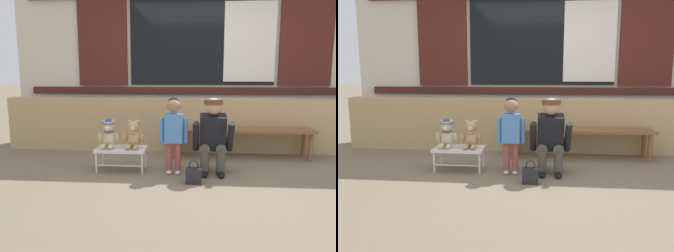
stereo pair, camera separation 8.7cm
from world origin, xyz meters
The scene contains 10 objects.
ground_plane centered at (0.00, 0.00, 0.00)m, with size 60.00×60.00×0.00m, color #756651.
brick_low_wall centered at (0.00, 1.43, 0.42)m, with size 6.29×0.25×0.85m, color tan.
shop_facade centered at (0.00, 1.94, 1.81)m, with size 6.42×0.26×3.62m.
wooden_bench_long centered at (0.57, 1.06, 0.37)m, with size 2.10×0.40×0.44m.
small_display_bench centered at (-1.04, 0.27, 0.27)m, with size 0.64×0.36×0.30m.
teddy_bear_with_hat centered at (-1.20, 0.27, 0.47)m, with size 0.28×0.27×0.36m.
teddy_bear_plain centered at (-0.88, 0.27, 0.46)m, with size 0.28×0.26×0.36m.
child_standing centered at (-0.36, 0.19, 0.59)m, with size 0.35×0.18×0.96m.
adult_crouching centered at (0.13, 0.26, 0.48)m, with size 0.50×0.49×0.95m.
handbag_on_ground centered at (-0.11, -0.15, 0.10)m, with size 0.18×0.11×0.27m.
Camera 1 is at (-0.11, -3.73, 1.25)m, focal length 34.70 mm.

